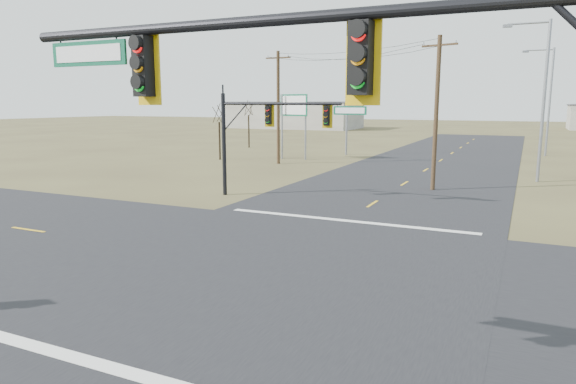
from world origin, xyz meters
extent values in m
plane|color=brown|center=(0.00, 0.00, 0.00)|extent=(320.00, 320.00, 0.00)
cube|color=black|center=(0.00, 0.00, 0.01)|extent=(160.00, 14.00, 0.02)
cube|color=black|center=(0.00, 0.00, 0.01)|extent=(14.00, 160.00, 0.02)
cube|color=silver|center=(0.00, -7.50, 0.03)|extent=(12.00, 0.40, 0.01)
cube|color=silver|center=(0.00, 7.50, 0.03)|extent=(12.00, 0.40, 0.01)
cylinder|color=black|center=(3.93, -7.50, 6.72)|extent=(10.46, 0.19, 0.19)
cube|color=#0B5135|center=(-0.14, -7.50, 6.37)|extent=(1.80, 0.05, 0.45)
cylinder|color=black|center=(-8.92, 11.17, 3.01)|extent=(0.24, 0.24, 6.03)
cylinder|color=black|center=(-5.26, 11.17, 5.43)|extent=(7.32, 0.16, 0.16)
cube|color=#0B5135|center=(-1.12, 11.17, 5.08)|extent=(1.80, 0.05, 0.45)
cylinder|color=#422F1C|center=(2.18, 18.21, 4.77)|extent=(0.28, 0.28, 9.54)
cube|color=#422F1C|center=(2.18, 18.21, 8.94)|extent=(2.26, 0.82, 0.12)
cylinder|color=#422F1C|center=(-13.09, 27.05, 5.01)|extent=(0.29, 0.29, 10.02)
cube|color=#422F1C|center=(-13.09, 27.05, 9.42)|extent=(2.45, 0.21, 0.12)
cylinder|color=gray|center=(-14.67, 31.14, 3.16)|extent=(0.17, 0.17, 6.33)
cylinder|color=gray|center=(-12.14, 31.14, 3.16)|extent=(0.17, 0.17, 6.33)
cube|color=#0B5135|center=(-13.41, 31.14, 5.27)|extent=(3.26, 1.01, 2.11)
cylinder|color=gray|center=(8.28, 24.87, 5.51)|extent=(0.22, 0.22, 11.02)
cylinder|color=gray|center=(6.95, 24.87, 10.82)|extent=(2.64, 0.13, 0.13)
cube|color=gray|center=(5.63, 24.87, 10.72)|extent=(0.65, 0.38, 0.20)
cylinder|color=gray|center=(9.25, 45.18, 5.52)|extent=(0.22, 0.22, 11.03)
cylinder|color=gray|center=(7.93, 45.18, 10.83)|extent=(2.65, 0.13, 0.13)
cube|color=gray|center=(6.60, 45.18, 10.73)|extent=(0.67, 0.49, 0.20)
cylinder|color=gray|center=(-10.10, 37.45, 5.47)|extent=(0.22, 0.22, 10.94)
cylinder|color=gray|center=(-8.78, 37.45, 10.74)|extent=(2.63, 0.13, 0.13)
cube|color=gray|center=(-7.47, 37.45, 10.64)|extent=(0.61, 0.29, 0.20)
cylinder|color=black|center=(-19.79, 27.71, 1.83)|extent=(0.18, 0.18, 3.67)
cylinder|color=black|center=(-24.11, 41.22, 2.01)|extent=(0.19, 0.19, 4.02)
cube|color=#ADA999|center=(-40.00, 90.00, 2.75)|extent=(28.00, 14.00, 5.50)
camera|label=1|loc=(7.44, -14.90, 5.45)|focal=32.00mm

